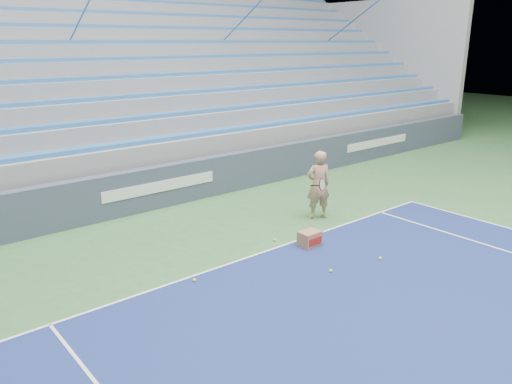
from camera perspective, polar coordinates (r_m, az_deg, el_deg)
sponsor_barrier at (r=13.20m, az=-11.11°, el=0.58°), size 30.00×0.32×1.10m
bleachers at (r=18.03m, az=-20.42°, el=10.03°), size 31.00×9.15×7.30m
tennis_player at (r=12.16m, az=7.14°, el=0.81°), size 0.97×0.92×1.69m
ball_box at (r=10.67m, az=6.15°, el=-5.34°), size 0.44×0.34×0.33m
tennis_ball_0 at (r=10.91m, az=2.17°, el=-5.48°), size 0.07×0.07×0.07m
tennis_ball_1 at (r=9.61m, az=8.52°, el=-8.90°), size 0.07×0.07×0.07m
tennis_ball_2 at (r=10.32m, az=14.00°, el=-7.37°), size 0.07×0.07×0.07m
tennis_ball_3 at (r=9.23m, az=-7.05°, el=-9.98°), size 0.07×0.07×0.07m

